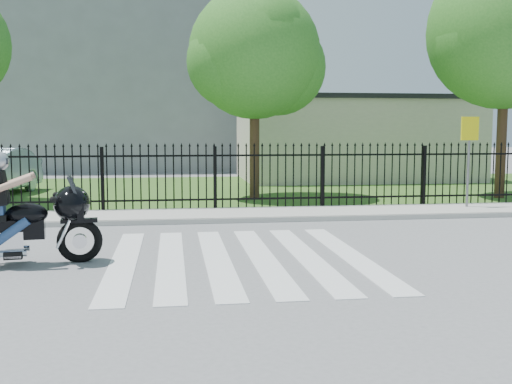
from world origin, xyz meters
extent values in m
plane|color=slate|center=(0.00, 0.00, 0.00)|extent=(120.00, 120.00, 0.00)
cube|color=#ADAAA3|center=(0.00, 5.00, 0.06)|extent=(40.00, 2.00, 0.12)
cube|color=#ADAAA3|center=(0.00, 4.00, 0.06)|extent=(40.00, 0.12, 0.12)
cube|color=#345E20|center=(0.00, 12.00, 0.01)|extent=(40.00, 12.00, 0.02)
cube|color=black|center=(0.00, 6.00, 0.35)|extent=(26.00, 0.04, 0.05)
cube|color=black|center=(0.00, 6.00, 1.55)|extent=(26.00, 0.04, 0.05)
cylinder|color=#382316|center=(1.50, 9.00, 2.08)|extent=(0.32, 0.32, 4.16)
sphere|color=#2B6E1F|center=(1.50, 9.00, 4.68)|extent=(4.20, 4.20, 4.20)
cylinder|color=#382316|center=(9.50, 8.00, 2.40)|extent=(0.32, 0.32, 4.80)
sphere|color=#2B6E1F|center=(9.50, 8.00, 5.40)|extent=(5.00, 5.00, 5.00)
cube|color=beige|center=(7.00, 16.00, 1.75)|extent=(10.00, 6.00, 3.50)
cube|color=black|center=(7.00, 16.00, 3.60)|extent=(10.20, 6.20, 0.20)
cube|color=gray|center=(-3.00, 26.00, 6.00)|extent=(15.00, 10.00, 12.00)
torus|color=black|center=(-2.73, 0.10, 0.36)|extent=(0.77, 0.23, 0.76)
ellipsoid|color=black|center=(-3.56, 0.00, 0.86)|extent=(0.73, 0.52, 0.36)
cube|color=silver|center=(-3.83, -0.03, 0.42)|extent=(0.48, 0.38, 0.33)
ellipsoid|color=black|center=(-2.84, 0.09, 1.02)|extent=(0.69, 0.86, 0.60)
cylinder|color=slate|center=(6.95, 5.26, 1.31)|extent=(0.06, 0.06, 2.38)
cube|color=yellow|center=(6.95, 5.24, 2.28)|extent=(0.54, 0.12, 0.65)
camera|label=1|loc=(-1.15, -10.27, 2.26)|focal=42.00mm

